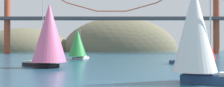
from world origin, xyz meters
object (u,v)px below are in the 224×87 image
object	(u,v)px
sailboat_white_mainsail	(196,32)
sailboat_pink_spinnaker	(50,34)
sailboat_green_sail	(78,44)
sailboat_crimson_sail	(202,41)

from	to	relation	value
sailboat_white_mainsail	sailboat_pink_spinnaker	bearing A→B (deg)	137.06
sailboat_pink_spinnaker	sailboat_green_sail	bearing A→B (deg)	86.47
sailboat_crimson_sail	sailboat_pink_spinnaker	world-z (taller)	sailboat_pink_spinnaker
sailboat_green_sail	sailboat_pink_spinnaker	bearing A→B (deg)	-93.53
sailboat_pink_spinnaker	sailboat_white_mainsail	bearing A→B (deg)	-42.94
sailboat_crimson_sail	sailboat_green_sail	size ratio (longest dim) A/B	1.14
sailboat_green_sail	sailboat_pink_spinnaker	distance (m)	24.78
sailboat_crimson_sail	sailboat_white_mainsail	bearing A→B (deg)	-110.62
sailboat_green_sail	sailboat_crimson_sail	bearing A→B (deg)	-30.03
sailboat_crimson_sail	sailboat_white_mainsail	xyz separation A→B (m)	(-9.97, -26.50, 0.50)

